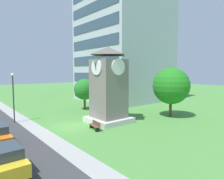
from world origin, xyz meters
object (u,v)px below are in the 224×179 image
Objects in this scene: clock_tower at (109,90)px; street_lamp at (13,92)px; tree_near_tower at (85,89)px; park_bench at (95,125)px; parked_car_yellow at (5,160)px; tree_streetside at (171,86)px.

street_lamp is at bearing -128.42° from clock_tower.
tree_near_tower is at bearing 98.94° from street_lamp.
park_bench is 11.49m from tree_near_tower.
street_lamp is 10.69m from tree_near_tower.
clock_tower is at bearing -12.86° from tree_near_tower.
park_bench is 10.55m from street_lamp.
park_bench is 0.46× the size of parked_car_yellow.
clock_tower reaches higher than parked_car_yellow.
tree_streetside is 20.48m from parked_car_yellow.
tree_near_tower reaches higher than park_bench.
clock_tower is 4.70× the size of park_bench.
tree_streetside is at bearing 59.90° from street_lamp.
tree_streetside reaches higher than parked_car_yellow.
parked_car_yellow is (12.29, -3.32, -2.72)m from street_lamp.
tree_streetside is at bearing 28.60° from tree_near_tower.
tree_streetside is (2.88, 8.13, 0.21)m from clock_tower.
park_bench is 9.77m from parked_car_yellow.
street_lamp is (-6.83, -8.61, -0.27)m from clock_tower.
street_lamp is 13.01m from parked_car_yellow.
clock_tower reaches higher than street_lamp.
tree_near_tower is at bearing 135.17° from parked_car_yellow.
parked_car_yellow is (3.92, -8.94, 0.40)m from park_bench.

